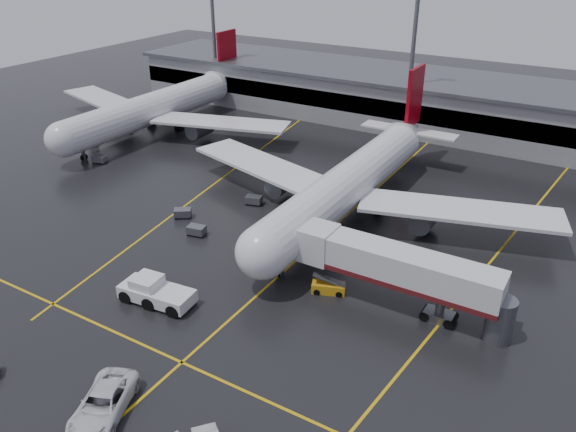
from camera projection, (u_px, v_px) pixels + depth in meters
The scene contains 19 objects.
ground at pixel (313, 246), 62.38m from camera, with size 220.00×220.00×0.00m, color black.
apron_line_centre at pixel (313, 245), 62.38m from camera, with size 0.25×90.00×0.02m, color gold.
apron_line_stop at pixel (182, 362), 45.53m from camera, with size 60.00×0.25×0.02m, color gold.
apron_line_left at pixel (222, 178), 79.19m from camera, with size 0.25×70.00×0.02m, color gold.
apron_line_right at pixel (502, 248), 61.79m from camera, with size 0.25×70.00×0.02m, color gold.
terminal at pixel (447, 104), 97.12m from camera, with size 122.00×19.00×8.60m.
light_mast_left at pixel (213, 26), 108.59m from camera, with size 3.00×1.20×25.45m.
light_mast_mid at pixel (413, 46), 90.28m from camera, with size 3.00×1.20×25.45m.
main_airliner at pixel (352, 180), 67.90m from camera, with size 48.80×45.60×14.10m.
second_airliner at pixel (158, 106), 96.31m from camera, with size 48.80×45.60×14.10m.
jet_bridge at pixel (398, 270), 50.58m from camera, with size 19.90×3.40×6.05m.
pushback_tractor at pixel (155, 292), 52.58m from camera, with size 7.38×3.71×2.54m.
belt_loader at pixel (329, 288), 54.17m from camera, with size 3.45×2.39×2.02m.
service_van_a at pixel (103, 404), 40.31m from camera, with size 3.16×6.85×1.90m, color silver.
baggage_cart_a at pixel (196, 230), 64.29m from camera, with size 2.22×1.67×1.12m.
baggage_cart_b at pixel (183, 213), 68.21m from camera, with size 2.38×2.21×1.12m.
baggage_cart_c at pixel (254, 200), 71.50m from camera, with size 2.26×1.76×1.12m.
baggage_cart_d at pixel (92, 141), 91.09m from camera, with size 2.34×1.94×1.12m.
baggage_cart_e at pixel (99, 159), 84.21m from camera, with size 2.26×1.75×1.12m.
Camera 1 is at (25.44, -47.90, 31.10)m, focal length 35.36 mm.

